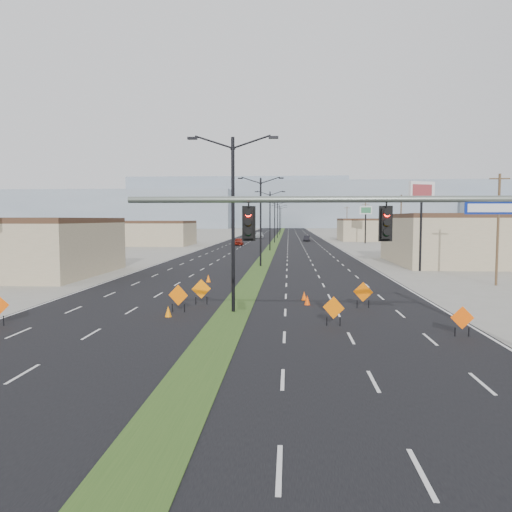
# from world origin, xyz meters

# --- Properties ---
(ground) EXTENTS (600.00, 600.00, 0.00)m
(ground) POSITION_xyz_m (0.00, 0.00, 0.00)
(ground) COLOR gray
(ground) RESTS_ON ground
(road_surface) EXTENTS (25.00, 400.00, 0.02)m
(road_surface) POSITION_xyz_m (0.00, 100.00, 0.00)
(road_surface) COLOR black
(road_surface) RESTS_ON ground
(median_strip) EXTENTS (2.00, 400.00, 0.04)m
(median_strip) POSITION_xyz_m (0.00, 100.00, 0.00)
(median_strip) COLOR #2E4D1B
(median_strip) RESTS_ON ground
(building_sw_far) EXTENTS (30.00, 14.00, 4.50)m
(building_sw_far) POSITION_xyz_m (-32.00, 85.00, 2.25)
(building_sw_far) COLOR tan
(building_sw_far) RESTS_ON ground
(building_se_far) EXTENTS (44.00, 16.00, 5.00)m
(building_se_far) POSITION_xyz_m (38.00, 110.00, 2.50)
(building_se_far) COLOR tan
(building_se_far) RESTS_ON ground
(mesa_west) EXTENTS (180.00, 50.00, 22.00)m
(mesa_west) POSITION_xyz_m (-120.00, 280.00, 11.00)
(mesa_west) COLOR gray
(mesa_west) RESTS_ON ground
(mesa_center) EXTENTS (220.00, 50.00, 28.00)m
(mesa_center) POSITION_xyz_m (40.00, 300.00, 14.00)
(mesa_center) COLOR gray
(mesa_center) RESTS_ON ground
(mesa_backdrop) EXTENTS (140.00, 50.00, 32.00)m
(mesa_backdrop) POSITION_xyz_m (-30.00, 320.00, 16.00)
(mesa_backdrop) COLOR gray
(mesa_backdrop) RESTS_ON ground
(signal_mast) EXTENTS (16.30, 0.60, 8.00)m
(signal_mast) POSITION_xyz_m (8.56, 2.00, 4.79)
(signal_mast) COLOR slate
(signal_mast) RESTS_ON ground
(streetlight_0) EXTENTS (5.15, 0.24, 10.02)m
(streetlight_0) POSITION_xyz_m (0.00, 12.00, 5.42)
(streetlight_0) COLOR black
(streetlight_0) RESTS_ON ground
(streetlight_1) EXTENTS (5.15, 0.24, 10.02)m
(streetlight_1) POSITION_xyz_m (0.00, 40.00, 5.42)
(streetlight_1) COLOR black
(streetlight_1) RESTS_ON ground
(streetlight_2) EXTENTS (5.15, 0.24, 10.02)m
(streetlight_2) POSITION_xyz_m (0.00, 68.00, 5.42)
(streetlight_2) COLOR black
(streetlight_2) RESTS_ON ground
(streetlight_3) EXTENTS (5.15, 0.24, 10.02)m
(streetlight_3) POSITION_xyz_m (0.00, 96.00, 5.42)
(streetlight_3) COLOR black
(streetlight_3) RESTS_ON ground
(streetlight_4) EXTENTS (5.15, 0.24, 10.02)m
(streetlight_4) POSITION_xyz_m (0.00, 124.00, 5.42)
(streetlight_4) COLOR black
(streetlight_4) RESTS_ON ground
(streetlight_5) EXTENTS (5.15, 0.24, 10.02)m
(streetlight_5) POSITION_xyz_m (0.00, 152.00, 5.42)
(streetlight_5) COLOR black
(streetlight_5) RESTS_ON ground
(streetlight_6) EXTENTS (5.15, 0.24, 10.02)m
(streetlight_6) POSITION_xyz_m (0.00, 180.00, 5.42)
(streetlight_6) COLOR black
(streetlight_6) RESTS_ON ground
(utility_pole_0) EXTENTS (1.60, 0.20, 9.00)m
(utility_pole_0) POSITION_xyz_m (20.00, 25.00, 4.67)
(utility_pole_0) COLOR #4C3823
(utility_pole_0) RESTS_ON ground
(utility_pole_1) EXTENTS (1.60, 0.20, 9.00)m
(utility_pole_1) POSITION_xyz_m (20.00, 60.00, 4.67)
(utility_pole_1) COLOR #4C3823
(utility_pole_1) RESTS_ON ground
(utility_pole_2) EXTENTS (1.60, 0.20, 9.00)m
(utility_pole_2) POSITION_xyz_m (20.00, 95.00, 4.67)
(utility_pole_2) COLOR #4C3823
(utility_pole_2) RESTS_ON ground
(utility_pole_3) EXTENTS (1.60, 0.20, 9.00)m
(utility_pole_3) POSITION_xyz_m (20.00, 130.00, 4.67)
(utility_pole_3) COLOR #4C3823
(utility_pole_3) RESTS_ON ground
(car_left) EXTENTS (1.82, 4.49, 1.53)m
(car_left) POSITION_xyz_m (-7.02, 84.55, 0.76)
(car_left) COLOR maroon
(car_left) RESTS_ON ground
(car_mid) EXTENTS (1.85, 4.24, 1.36)m
(car_mid) POSITION_xyz_m (7.57, 104.37, 0.68)
(car_mid) COLOR black
(car_mid) RESTS_ON ground
(car_far) EXTENTS (2.46, 5.71, 1.64)m
(car_far) POSITION_xyz_m (-5.07, 123.40, 0.82)
(car_far) COLOR #A9ADB3
(car_far) RESTS_ON ground
(construction_sign_1) EXTENTS (1.19, 0.31, 1.61)m
(construction_sign_1) POSITION_xyz_m (-3.16, 11.73, 0.95)
(construction_sign_1) COLOR orange
(construction_sign_1) RESTS_ON ground
(construction_sign_2) EXTENTS (1.16, 0.44, 1.62)m
(construction_sign_2) POSITION_xyz_m (-2.28, 14.33, 0.95)
(construction_sign_2) COLOR orange
(construction_sign_2) RESTS_ON ground
(construction_sign_3) EXTENTS (1.05, 0.51, 1.51)m
(construction_sign_3) POSITION_xyz_m (5.45, 8.59, 0.88)
(construction_sign_3) COLOR orange
(construction_sign_3) RESTS_ON ground
(construction_sign_4) EXTENTS (1.06, 0.06, 1.41)m
(construction_sign_4) POSITION_xyz_m (11.12, 6.71, 0.82)
(construction_sign_4) COLOR #EA4F04
(construction_sign_4) RESTS_ON ground
(construction_sign_5) EXTENTS (1.13, 0.48, 1.59)m
(construction_sign_5) POSITION_xyz_m (7.68, 13.81, 0.93)
(construction_sign_5) COLOR orange
(construction_sign_5) RESTS_ON ground
(cone_0) EXTENTS (0.47, 0.47, 0.63)m
(cone_0) POSITION_xyz_m (-3.41, 10.33, 0.32)
(cone_0) COLOR orange
(cone_0) RESTS_ON ground
(cone_1) EXTENTS (0.47, 0.47, 0.60)m
(cone_1) POSITION_xyz_m (4.22, 16.47, 0.30)
(cone_1) COLOR #F55305
(cone_1) RESTS_ON ground
(cone_2) EXTENTS (0.47, 0.47, 0.63)m
(cone_2) POSITION_xyz_m (4.36, 14.67, 0.32)
(cone_2) COLOR #FB4905
(cone_2) RESTS_ON ground
(cone_3) EXTENTS (0.53, 0.53, 0.68)m
(cone_3) POSITION_xyz_m (-3.64, 25.44, 0.34)
(cone_3) COLOR #FF6A05
(cone_3) RESTS_ON ground
(pole_sign_east_near) EXTENTS (2.88, 1.57, 9.21)m
(pole_sign_east_near) POSITION_xyz_m (16.76, 36.01, 7.49)
(pole_sign_east_near) COLOR black
(pole_sign_east_near) RESTS_ON ground
(pole_sign_east_far) EXTENTS (2.63, 1.24, 8.19)m
(pole_sign_east_far) POSITION_xyz_m (20.04, 94.61, 6.60)
(pole_sign_east_far) COLOR black
(pole_sign_east_far) RESTS_ON ground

